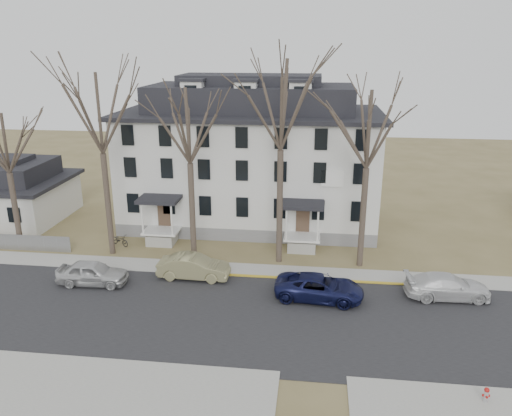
# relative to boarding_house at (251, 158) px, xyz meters

# --- Properties ---
(ground) EXTENTS (120.00, 120.00, 0.00)m
(ground) POSITION_rel_boarding_house_xyz_m (2.00, -17.95, -5.38)
(ground) COLOR olive
(ground) RESTS_ON ground
(main_road) EXTENTS (120.00, 10.00, 0.04)m
(main_road) POSITION_rel_boarding_house_xyz_m (2.00, -15.95, -5.38)
(main_road) COLOR #27272A
(main_road) RESTS_ON ground
(far_sidewalk) EXTENTS (120.00, 2.00, 0.08)m
(far_sidewalk) POSITION_rel_boarding_house_xyz_m (2.00, -9.95, -5.38)
(far_sidewalk) COLOR #A09F97
(far_sidewalk) RESTS_ON ground
(near_sidewalk_left) EXTENTS (20.00, 5.00, 0.08)m
(near_sidewalk_left) POSITION_rel_boarding_house_xyz_m (-6.00, -22.95, -5.38)
(near_sidewalk_left) COLOR #A09F97
(near_sidewalk_left) RESTS_ON ground
(yellow_curb) EXTENTS (14.00, 0.25, 0.06)m
(yellow_curb) POSITION_rel_boarding_house_xyz_m (7.00, -10.85, -5.38)
(yellow_curb) COLOR gold
(yellow_curb) RESTS_ON ground
(boarding_house) EXTENTS (20.80, 12.36, 12.05)m
(boarding_house) POSITION_rel_boarding_house_xyz_m (0.00, 0.00, 0.00)
(boarding_house) COLOR slate
(boarding_house) RESTS_ON ground
(small_house) EXTENTS (8.70, 8.70, 5.00)m
(small_house) POSITION_rel_boarding_house_xyz_m (-20.00, -1.96, -3.13)
(small_house) COLOR silver
(small_house) RESTS_ON ground
(tree_far_left) EXTENTS (8.40, 8.40, 13.72)m
(tree_far_left) POSITION_rel_boarding_house_xyz_m (-9.00, -8.15, 4.96)
(tree_far_left) COLOR #473B31
(tree_far_left) RESTS_ON ground
(tree_mid_left) EXTENTS (7.80, 7.80, 12.74)m
(tree_mid_left) POSITION_rel_boarding_house_xyz_m (-3.00, -8.15, 4.22)
(tree_mid_left) COLOR #473B31
(tree_mid_left) RESTS_ON ground
(tree_center) EXTENTS (9.00, 9.00, 14.70)m
(tree_center) POSITION_rel_boarding_house_xyz_m (3.00, -8.15, 5.71)
(tree_center) COLOR #473B31
(tree_center) RESTS_ON ground
(tree_mid_right) EXTENTS (7.80, 7.80, 12.74)m
(tree_mid_right) POSITION_rel_boarding_house_xyz_m (8.50, -8.15, 4.22)
(tree_mid_right) COLOR #473B31
(tree_mid_right) RESTS_ON ground
(tree_bungalow) EXTENTS (6.60, 6.60, 10.78)m
(tree_bungalow) POSITION_rel_boarding_house_xyz_m (-16.00, -8.15, 2.74)
(tree_bungalow) COLOR #473B31
(tree_bungalow) RESTS_ON ground
(car_silver) EXTENTS (4.43, 1.91, 1.49)m
(car_silver) POSITION_rel_boarding_house_xyz_m (-8.25, -13.03, -4.63)
(car_silver) COLOR silver
(car_silver) RESTS_ON ground
(car_tan) EXTENTS (4.60, 1.67, 1.51)m
(car_tan) POSITION_rel_boarding_house_xyz_m (-2.21, -11.43, -4.63)
(car_tan) COLOR #8D885C
(car_tan) RESTS_ON ground
(car_navy) EXTENTS (5.35, 2.81, 1.44)m
(car_navy) POSITION_rel_boarding_house_xyz_m (5.76, -13.25, -4.66)
(car_navy) COLOR #12163F
(car_navy) RESTS_ON ground
(car_white) EXTENTS (5.05, 2.34, 1.43)m
(car_white) POSITION_rel_boarding_house_xyz_m (13.25, -12.19, -4.67)
(car_white) COLOR silver
(car_white) RESTS_ON ground
(bicycle_left) EXTENTS (1.74, 1.27, 0.87)m
(bicycle_left) POSITION_rel_boarding_house_xyz_m (-8.95, -6.80, -4.94)
(bicycle_left) COLOR black
(bicycle_left) RESTS_ON ground
(fire_hydrant) EXTENTS (0.31, 0.29, 0.74)m
(fire_hydrant) POSITION_rel_boarding_house_xyz_m (12.69, -21.43, -5.01)
(fire_hydrant) COLOR #B7B7BA
(fire_hydrant) RESTS_ON ground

